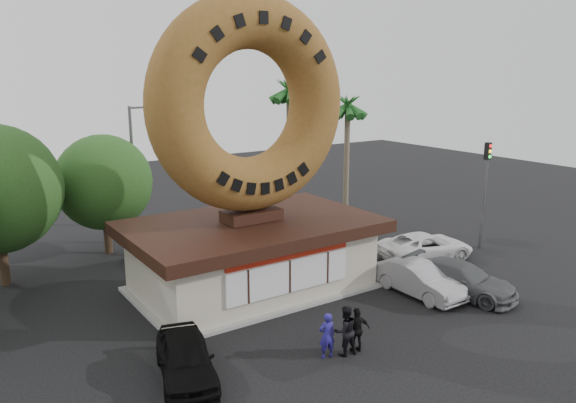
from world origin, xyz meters
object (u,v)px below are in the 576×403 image
Objects in this scene: donut_shop at (252,253)px; car_black at (186,358)px; street_lamp at (136,168)px; traffic_signal at (485,182)px; person_center at (345,331)px; person_right at (357,330)px; car_white at (426,246)px; person_left at (327,335)px; giant_donut at (250,104)px; car_grey at (460,279)px; car_silver at (419,279)px.

donut_shop is 2.60× the size of car_black.
traffic_signal is (15.86, -12.01, -0.61)m from street_lamp.
person_center is 0.51m from person_right.
donut_shop reaches higher than car_white.
car_white is at bearing -140.84° from person_left.
person_center is at bearing -1.15° from car_black.
person_right is at bearing 179.00° from person_center.
car_white is at bearing -9.27° from giant_donut.
traffic_signal is 1.18× the size of car_grey.
car_grey is 0.99× the size of car_white.
person_right is 6.31m from car_silver.
car_black is at bearing -136.35° from giant_donut.
car_white is (15.69, 3.94, -0.02)m from car_black.
person_right is (-13.94, -5.31, -3.02)m from traffic_signal.
car_grey is (13.26, -0.35, 0.01)m from car_black.
person_center is 1.10× the size of person_right.
person_left is 0.39× the size of car_black.
person_center is 0.36× the size of car_white.
street_lamp is at bearing 142.86° from traffic_signal.
giant_donut reaches higher than street_lamp.
giant_donut is at bearing -85.29° from person_center.
car_silver is at bearing -142.38° from person_right.
person_left is at bearing -161.52° from traffic_signal.
giant_donut reaches higher than traffic_signal.
giant_donut is 11.20m from car_black.
traffic_signal is 3.59× the size of person_right.
person_right is (0.06, -7.32, -7.67)m from giant_donut.
car_white is (2.43, 4.29, -0.03)m from car_grey.
car_black is at bearing -169.86° from traffic_signal.
traffic_signal is at bearing 26.41° from car_black.
car_white is at bearing -134.97° from person_right.
person_right reaches higher than car_white.
car_silver is at bearing -160.56° from traffic_signal.
donut_shop is 8.10m from car_black.
car_grey is at bearing -59.70° from street_lamp.
donut_shop reaches higher than person_center.
car_white is (10.31, 5.63, -0.21)m from person_center.
person_left is at bearing -87.50° from street_lamp.
street_lamp is at bearing 58.86° from car_white.
car_white is (9.87, -1.59, -1.05)m from donut_shop.
car_grey is (7.88, 1.34, -0.18)m from person_center.
car_silver is at bearing -149.88° from person_left.
giant_donut is 10.49m from person_left.
car_black is (-3.97, -15.56, -3.75)m from street_lamp.
person_left is (0.74, -17.06, -3.64)m from street_lamp.
donut_shop is 14.30m from traffic_signal.
car_silver is 0.86× the size of car_white.
person_right is 0.33× the size of car_white.
person_center reaches higher than car_black.
giant_donut is at bearing 90.00° from donut_shop.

